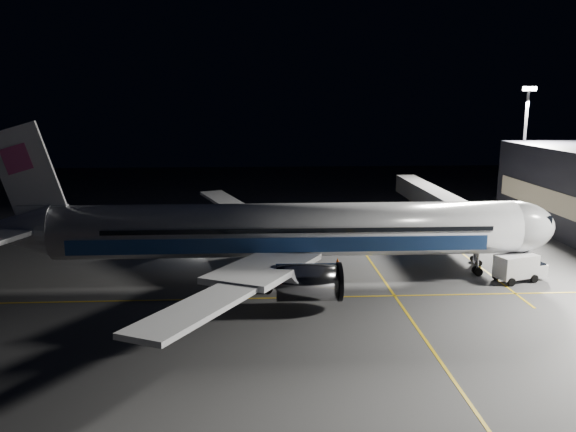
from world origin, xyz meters
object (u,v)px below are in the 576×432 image
(safety_cone_a, at_px, (304,264))
(service_truck, at_px, (520,267))
(airliner, at_px, (278,231))
(floodlight_mast_north, at_px, (525,139))
(jet_bridge, at_px, (440,203))
(safety_cone_b, at_px, (338,261))
(safety_cone_c, at_px, (319,242))
(baggage_tug, at_px, (201,240))

(safety_cone_a, bearing_deg, service_truck, -15.40)
(airliner, relative_size, floodlight_mast_north, 2.97)
(service_truck, bearing_deg, jet_bridge, 77.91)
(jet_bridge, height_order, safety_cone_b, jet_bridge)
(floodlight_mast_north, relative_size, safety_cone_c, 32.04)
(safety_cone_a, height_order, safety_cone_b, safety_cone_a)
(airliner, relative_size, safety_cone_b, 91.58)
(airliner, bearing_deg, baggage_tug, 123.87)
(jet_bridge, relative_size, baggage_tug, 14.64)
(airliner, distance_m, baggage_tug, 17.71)
(jet_bridge, bearing_deg, floodlight_mast_north, 37.74)
(jet_bridge, distance_m, service_truck, 20.51)
(airliner, bearing_deg, safety_cone_a, 52.61)
(service_truck, relative_size, safety_cone_b, 8.86)
(airliner, xyz_separation_m, jet_bridge, (23.08, 18.06, -0.58))
(airliner, relative_size, service_truck, 10.34)
(airliner, bearing_deg, safety_cone_b, 36.10)
(safety_cone_a, bearing_deg, airliner, -127.39)
(safety_cone_a, height_order, safety_cone_c, safety_cone_a)
(jet_bridge, bearing_deg, safety_cone_c, -166.74)
(floodlight_mast_north, bearing_deg, safety_cone_b, -141.73)
(baggage_tug, xyz_separation_m, safety_cone_b, (16.62, -9.06, -0.35))
(floodlight_mast_north, xyz_separation_m, service_truck, (-15.85, -34.09, -10.85))
(service_truck, height_order, safety_cone_c, service_truck)
(jet_bridge, bearing_deg, safety_cone_a, -144.93)
(baggage_tug, relative_size, safety_cone_c, 3.64)
(baggage_tug, relative_size, safety_cone_a, 3.44)
(floodlight_mast_north, distance_m, safety_cone_c, 41.34)
(floodlight_mast_north, height_order, baggage_tug, floodlight_mast_north)
(airliner, distance_m, jet_bridge, 29.31)
(baggage_tug, bearing_deg, floodlight_mast_north, 31.95)
(airliner, height_order, jet_bridge, airliner)
(airliner, distance_m, floodlight_mast_north, 52.56)
(floodlight_mast_north, xyz_separation_m, safety_cone_a, (-38.02, -27.99, -12.03))
(jet_bridge, xyz_separation_m, baggage_tug, (-32.62, -3.83, -3.90))
(service_truck, height_order, baggage_tug, service_truck)
(safety_cone_a, xyz_separation_m, safety_cone_b, (4.02, 1.16, -0.01))
(service_truck, bearing_deg, airliner, 157.05)
(safety_cone_a, bearing_deg, jet_bridge, 35.07)
(safety_cone_a, bearing_deg, baggage_tug, 140.96)
(floodlight_mast_north, distance_m, service_truck, 39.13)
(floodlight_mast_north, relative_size, safety_cone_b, 30.84)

